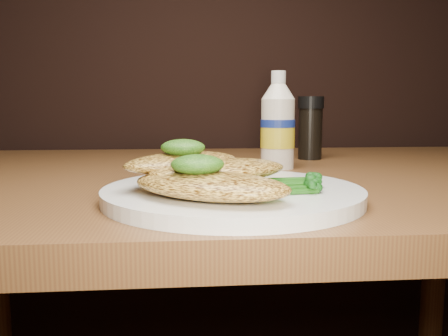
{
  "coord_description": "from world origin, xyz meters",
  "views": [
    {
      "loc": [
        -0.1,
        0.26,
        0.86
      ],
      "look_at": [
        -0.05,
        0.81,
        0.79
      ],
      "focal_mm": 38.46,
      "sensor_mm": 36.0,
      "label": 1
    }
  ],
  "objects": [
    {
      "name": "pesto_back",
      "position": [
        -0.1,
        0.81,
        0.81
      ],
      "size": [
        0.06,
        0.06,
        0.02
      ],
      "primitive_type": "ellipsoid",
      "rotation": [
        0.0,
        0.0,
        -0.24
      ],
      "color": "black",
      "rests_on": "chicken_back"
    },
    {
      "name": "mayo_bottle",
      "position": [
        0.07,
        1.08,
        0.83
      ],
      "size": [
        0.06,
        0.06,
        0.17
      ],
      "primitive_type": null,
      "rotation": [
        0.0,
        0.0,
        0.08
      ],
      "color": "#EFE1CB",
      "rests_on": "dining_table"
    },
    {
      "name": "plate",
      "position": [
        -0.04,
        0.81,
        0.76
      ],
      "size": [
        0.3,
        0.3,
        0.02
      ],
      "primitive_type": "cylinder",
      "color": "white",
      "rests_on": "dining_table"
    },
    {
      "name": "chicken_front",
      "position": [
        -0.07,
        0.75,
        0.78
      ],
      "size": [
        0.2,
        0.17,
        0.03
      ],
      "primitive_type": "ellipsoid",
      "rotation": [
        0.0,
        0.0,
        -0.57
      ],
      "color": "gold",
      "rests_on": "plate"
    },
    {
      "name": "pepper_grinder",
      "position": [
        0.16,
        1.21,
        0.81
      ],
      "size": [
        0.05,
        0.05,
        0.13
      ],
      "primitive_type": null,
      "rotation": [
        0.0,
        0.0,
        -0.07
      ],
      "color": "black",
      "rests_on": "dining_table"
    },
    {
      "name": "chicken_mid",
      "position": [
        -0.06,
        0.8,
        0.79
      ],
      "size": [
        0.19,
        0.14,
        0.03
      ],
      "primitive_type": "ellipsoid",
      "rotation": [
        0.0,
        0.0,
        0.4
      ],
      "color": "gold",
      "rests_on": "plate"
    },
    {
      "name": "chicken_back",
      "position": [
        -0.1,
        0.82,
        0.79
      ],
      "size": [
        0.17,
        0.15,
        0.02
      ],
      "primitive_type": "ellipsoid",
      "rotation": [
        0.0,
        0.0,
        0.62
      ],
      "color": "gold",
      "rests_on": "plate"
    },
    {
      "name": "broccolini_bundle",
      "position": [
        -0.0,
        0.78,
        0.78
      ],
      "size": [
        0.16,
        0.14,
        0.02
      ],
      "primitive_type": null,
      "rotation": [
        0.0,
        0.0,
        -0.3
      ],
      "color": "#1C5412",
      "rests_on": "plate"
    },
    {
      "name": "pesto_front",
      "position": [
        -0.08,
        0.75,
        0.8
      ],
      "size": [
        0.06,
        0.05,
        0.02
      ],
      "primitive_type": "ellipsoid",
      "rotation": [
        0.0,
        0.0,
        0.02
      ],
      "color": "black",
      "rests_on": "chicken_front"
    }
  ]
}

